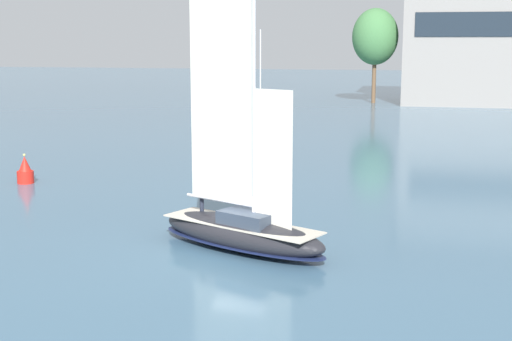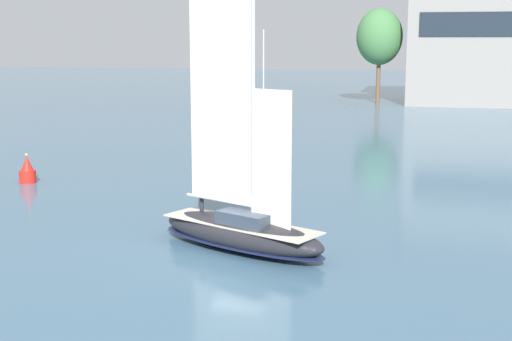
# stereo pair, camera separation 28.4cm
# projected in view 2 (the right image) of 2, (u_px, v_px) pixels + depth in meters

# --- Properties ---
(ground_plane) EXTENTS (400.00, 400.00, 0.00)m
(ground_plane) POSITION_uv_depth(u_px,v_px,m) (241.00, 249.00, 32.02)
(ground_plane) COLOR #42667F
(tree_shore_center) EXTENTS (6.77, 6.77, 13.93)m
(tree_shore_center) POSITION_uv_depth(u_px,v_px,m) (379.00, 37.00, 104.81)
(tree_shore_center) COLOR brown
(tree_shore_center) RESTS_ON ground
(sailboat_main) EXTENTS (9.07, 6.00, 12.17)m
(sailboat_main) POSITION_uv_depth(u_px,v_px,m) (241.00, 228.00, 31.84)
(sailboat_main) COLOR #232328
(sailboat_main) RESTS_ON ground
(sailboat_moored_near_marina) EXTENTS (4.19, 7.77, 10.30)m
(sailboat_moored_near_marina) POSITION_uv_depth(u_px,v_px,m) (261.00, 128.00, 70.73)
(sailboat_moored_near_marina) COLOR #194C47
(sailboat_moored_near_marina) RESTS_ON ground
(channel_buoy) EXTENTS (1.08, 1.08, 1.96)m
(channel_buoy) POSITION_uv_depth(u_px,v_px,m) (27.00, 171.00, 46.83)
(channel_buoy) COLOR red
(channel_buoy) RESTS_ON ground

